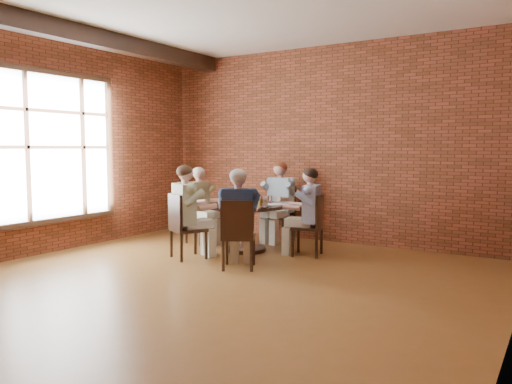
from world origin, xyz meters
The scene contains 29 objects.
floor centered at (0.00, 0.00, 0.00)m, with size 7.00×7.00×0.00m, color brown.
wall_back centered at (0.00, 3.50, 1.70)m, with size 7.00×7.00×0.00m, color brown.
wall_left centered at (-3.25, 0.00, 1.70)m, with size 7.00×7.00×0.00m, color brown.
ceiling_beam centered at (-2.45, 0.00, 3.27)m, with size 0.22×6.90×0.26m, color black.
window centered at (-3.18, 0.40, 1.65)m, with size 0.10×2.16×2.36m.
dining_table centered at (-0.68, 2.00, 0.53)m, with size 1.24×1.24×0.75m.
chair_a centered at (0.37, 2.24, 0.51)m, with size 0.51×0.51×0.94m.
diner_a centered at (0.28, 2.22, 0.67)m, with size 0.53×0.65×1.33m, color #384F93, non-canonical shape.
chair_b centered at (-0.65, 3.09, 0.52)m, with size 0.47×0.47×0.97m.
diner_b centered at (-0.65, 3.00, 0.70)m, with size 0.56×0.69×1.39m, color #8DA6B4, non-canonical shape.
chair_c centered at (-1.80, 2.16, 0.50)m, with size 0.47×0.47×0.92m.
diner_c centered at (-1.72, 2.15, 0.65)m, with size 0.51×0.63×1.31m, color brown, non-canonical shape.
chair_d centered at (-1.17, 1.03, 0.52)m, with size 0.61×0.61×0.97m.
diner_d centered at (-1.13, 1.12, 0.69)m, with size 0.56×0.69×1.39m, color beige, non-canonical shape.
chair_e centered at (-0.11, 0.92, 0.51)m, with size 0.59×0.59×0.95m.
diner_e centered at (-0.15, 1.00, 0.68)m, with size 0.54×0.67×1.36m, color #172340, non-canonical shape.
plate_a centered at (-0.27, 2.25, 0.76)m, with size 0.26×0.26×0.01m, color white.
plate_b centered at (-0.78, 2.47, 0.76)m, with size 0.26×0.26×0.01m, color white.
plate_c centered at (-1.07, 2.00, 0.76)m, with size 0.26×0.26×0.01m, color white.
plate_d centered at (-0.52, 1.55, 0.76)m, with size 0.26×0.26×0.01m, color white.
glass_a centered at (-0.35, 2.18, 0.82)m, with size 0.07×0.07×0.14m, color white.
glass_b centered at (-0.51, 2.15, 0.82)m, with size 0.07×0.07×0.14m, color white.
glass_c centered at (-0.83, 2.24, 0.82)m, with size 0.07×0.07×0.14m, color white.
glass_d centered at (-0.78, 2.11, 0.82)m, with size 0.07×0.07×0.14m, color white.
glass_e centered at (-0.86, 1.89, 0.82)m, with size 0.07×0.07×0.14m, color white.
glass_f centered at (-0.84, 1.70, 0.82)m, with size 0.07×0.07×0.14m, color white.
glass_g centered at (-0.66, 1.81, 0.82)m, with size 0.07×0.07×0.14m, color white.
glass_h centered at (-0.41, 1.84, 0.82)m, with size 0.07×0.07×0.14m, color white.
smartphone centered at (-0.21, 1.78, 0.75)m, with size 0.07×0.14×0.01m, color black.
Camera 1 is at (3.61, -4.55, 1.64)m, focal length 35.00 mm.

